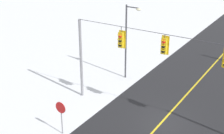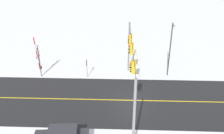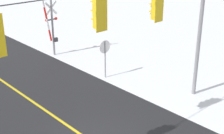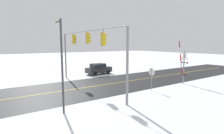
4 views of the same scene
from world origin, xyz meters
name	(u,v)px [view 1 (image 1 of 4)]	position (x,y,z in m)	size (l,w,h in m)	color
ground_plane	(163,120)	(0.00, 0.00, 0.00)	(160.00, 160.00, 0.00)	white
road_asphalt	(193,87)	(0.00, 6.00, 0.00)	(9.00, 80.00, 0.01)	black
lane_centre_line	(193,87)	(0.00, 6.00, 0.01)	(0.14, 72.00, 0.01)	gold
signal_span	(167,64)	(-0.03, -0.01, 4.28)	(14.20, 0.47, 6.22)	gray
stop_sign	(61,111)	(-4.91, -4.96, 1.71)	(0.80, 0.09, 2.35)	gray
streetlamp_near	(128,35)	(-5.59, 4.74, 3.92)	(1.39, 0.28, 6.50)	#38383D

